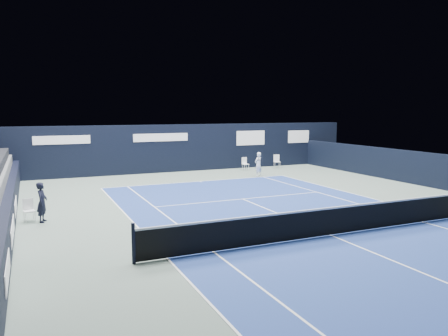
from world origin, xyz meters
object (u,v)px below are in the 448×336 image
object	(u,v)px
tennis_player	(258,164)
line_judge_chair	(29,208)
folding_chair_back_b	(277,160)
folding_chair_back_a	(245,162)
tennis_net	(331,220)

from	to	relation	value
tennis_player	line_judge_chair	bearing A→B (deg)	-154.40
folding_chair_back_b	line_judge_chair	size ratio (longest dim) A/B	1.12
folding_chair_back_a	tennis_net	bearing A→B (deg)	-109.15
folding_chair_back_a	tennis_net	world-z (taller)	tennis_net
folding_chair_back_a	line_judge_chair	xyz separation A→B (m)	(-13.47, -9.24, -0.10)
folding_chair_back_a	folding_chair_back_b	world-z (taller)	folding_chair_back_b
folding_chair_back_a	line_judge_chair	distance (m)	16.34
tennis_player	folding_chair_back_b	bearing A→B (deg)	44.45
folding_chair_back_b	tennis_net	world-z (taller)	tennis_net
folding_chair_back_b	line_judge_chair	distance (m)	18.51
folding_chair_back_b	tennis_player	size ratio (longest dim) A/B	0.62
line_judge_chair	folding_chair_back_a	bearing A→B (deg)	22.53
folding_chair_back_b	tennis_player	bearing A→B (deg)	-117.81
folding_chair_back_b	tennis_player	distance (m)	4.45
folding_chair_back_b	tennis_net	xyz separation A→B (m)	(-7.11, -15.28, -0.02)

